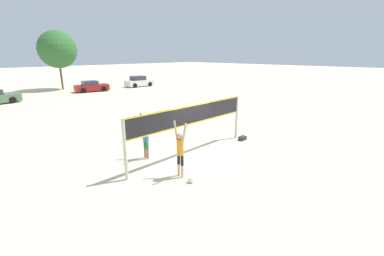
# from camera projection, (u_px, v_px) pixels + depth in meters

# --- Properties ---
(ground_plane) EXTENTS (200.00, 200.00, 0.00)m
(ground_plane) POSITION_uv_depth(u_px,v_px,m) (192.00, 155.00, 12.51)
(ground_plane) COLOR beige
(volleyball_net) EXTENTS (7.36, 0.13, 2.46)m
(volleyball_net) POSITION_uv_depth(u_px,v_px,m) (192.00, 120.00, 12.03)
(volleyball_net) COLOR beige
(volleyball_net) RESTS_ON ground_plane
(player_spiker) EXTENTS (0.28, 0.72, 2.27)m
(player_spiker) POSITION_uv_depth(u_px,v_px,m) (180.00, 148.00, 9.97)
(player_spiker) COLOR tan
(player_spiker) RESTS_ON ground_plane
(player_blocker) EXTENTS (0.28, 0.70, 2.14)m
(player_blocker) POSITION_uv_depth(u_px,v_px,m) (146.00, 135.00, 11.78)
(player_blocker) COLOR #8C664C
(player_blocker) RESTS_ON ground_plane
(volleyball) EXTENTS (0.24, 0.24, 0.24)m
(volleyball) POSITION_uv_depth(u_px,v_px,m) (191.00, 180.00, 9.77)
(volleyball) COLOR silver
(volleyball) RESTS_ON ground_plane
(gear_bag) EXTENTS (0.45, 0.29, 0.22)m
(gear_bag) POSITION_uv_depth(u_px,v_px,m) (242.00, 138.00, 14.60)
(gear_bag) COLOR #2D2D33
(gear_bag) RESTS_ON ground_plane
(parked_car_mid) EXTENTS (4.30, 2.47, 1.38)m
(parked_car_mid) POSITION_uv_depth(u_px,v_px,m) (91.00, 87.00, 33.07)
(parked_car_mid) COLOR maroon
(parked_car_mid) RESTS_ON ground_plane
(parked_car_far) EXTENTS (4.23, 2.04, 1.57)m
(parked_car_far) POSITION_uv_depth(u_px,v_px,m) (139.00, 82.00, 38.05)
(parked_car_far) COLOR silver
(parked_car_far) RESTS_ON ground_plane
(tree_left_cluster) EXTENTS (4.87, 4.87, 7.70)m
(tree_left_cluster) POSITION_uv_depth(u_px,v_px,m) (58.00, 49.00, 33.75)
(tree_left_cluster) COLOR brown
(tree_left_cluster) RESTS_ON ground_plane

